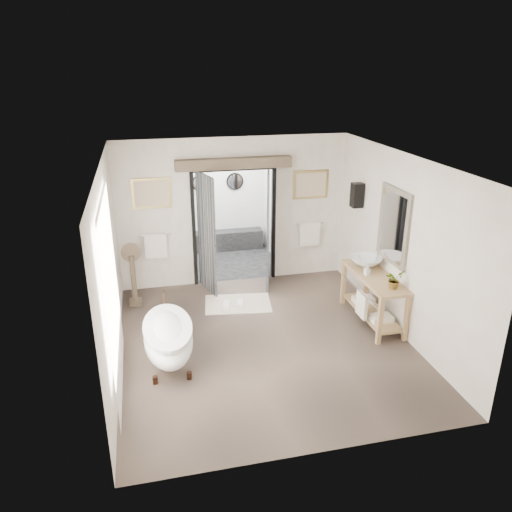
# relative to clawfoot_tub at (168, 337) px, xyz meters

# --- Properties ---
(ground_plane) EXTENTS (5.00, 5.00, 0.00)m
(ground_plane) POSITION_rel_clawfoot_tub_xyz_m (1.52, 0.16, -0.39)
(ground_plane) COLOR brown
(room_shell) EXTENTS (4.52, 5.02, 2.91)m
(room_shell) POSITION_rel_clawfoot_tub_xyz_m (1.48, 0.04, 1.47)
(room_shell) COLOR silver
(room_shell) RESTS_ON ground_plane
(shower_room) EXTENTS (2.22, 2.01, 2.51)m
(shower_room) POSITION_rel_clawfoot_tub_xyz_m (1.52, 4.16, 0.52)
(shower_room) COLOR black
(shower_room) RESTS_ON ground_plane
(back_wall_dressing) EXTENTS (3.82, 0.79, 2.52)m
(back_wall_dressing) POSITION_rel_clawfoot_tub_xyz_m (1.52, 2.48, 1.18)
(back_wall_dressing) COLOR black
(back_wall_dressing) RESTS_ON ground_plane
(clawfoot_tub) EXTENTS (0.72, 1.61, 0.79)m
(clawfoot_tub) POSITION_rel_clawfoot_tub_xyz_m (0.00, 0.00, 0.00)
(clawfoot_tub) COLOR #311C12
(clawfoot_tub) RESTS_ON ground_plane
(vanity) EXTENTS (0.57, 1.60, 0.85)m
(vanity) POSITION_rel_clawfoot_tub_xyz_m (3.47, 0.43, 0.12)
(vanity) COLOR tan
(vanity) RESTS_ON ground_plane
(pedestal_mirror) EXTENTS (0.36, 0.23, 1.20)m
(pedestal_mirror) POSITION_rel_clawfoot_tub_xyz_m (-0.48, 2.00, 0.13)
(pedestal_mirror) COLOR brown
(pedestal_mirror) RESTS_ON ground_plane
(rug) EXTENTS (1.30, 0.96, 0.01)m
(rug) POSITION_rel_clawfoot_tub_xyz_m (1.36, 1.57, -0.38)
(rug) COLOR beige
(rug) RESTS_ON ground_plane
(slippers) EXTENTS (0.43, 0.30, 0.05)m
(slippers) POSITION_rel_clawfoot_tub_xyz_m (1.26, 1.52, -0.34)
(slippers) COLOR white
(slippers) RESTS_ON rug
(basin) EXTENTS (0.74, 0.74, 0.19)m
(basin) POSITION_rel_clawfoot_tub_xyz_m (3.48, 0.80, 0.56)
(basin) COLOR white
(basin) RESTS_ON vanity
(plant) EXTENTS (0.34, 0.33, 0.30)m
(plant) POSITION_rel_clawfoot_tub_xyz_m (3.54, -0.10, 0.62)
(plant) COLOR gray
(plant) RESTS_ON vanity
(soap_bottle_a) EXTENTS (0.10, 0.10, 0.18)m
(soap_bottle_a) POSITION_rel_clawfoot_tub_xyz_m (3.36, 0.48, 0.56)
(soap_bottle_a) COLOR gray
(soap_bottle_a) RESTS_ON vanity
(soap_bottle_b) EXTENTS (0.14, 0.14, 0.16)m
(soap_bottle_b) POSITION_rel_clawfoot_tub_xyz_m (3.45, 1.00, 0.55)
(soap_bottle_b) COLOR gray
(soap_bottle_b) RESTS_ON vanity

